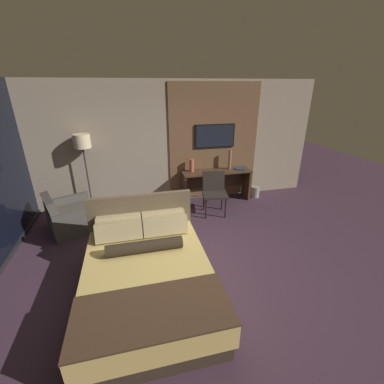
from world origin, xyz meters
TOP-DOWN VIEW (x-y plane):
  - ground_plane at (0.00, 0.00)m, footprint 16.00×16.00m
  - wall_back_tv_panel at (0.14, 2.59)m, footprint 7.20×0.09m
  - bed at (-0.80, -0.44)m, footprint 1.64×2.24m
  - desk at (1.10, 2.33)m, footprint 1.67×0.47m
  - tv at (1.10, 2.52)m, footprint 0.97×0.04m
  - desk_chair at (0.84, 1.69)m, footprint 0.60×0.59m
  - armchair_by_window at (-2.12, 1.67)m, footprint 1.13×1.16m
  - floor_lamp at (-1.81, 2.34)m, footprint 0.34×0.34m
  - vase_tall at (1.45, 2.36)m, footprint 0.07×0.07m
  - vase_short at (0.51, 2.40)m, footprint 0.11×0.11m
  - book at (1.68, 2.26)m, footprint 0.26×0.22m
  - waste_bin at (2.14, 2.25)m, footprint 0.22×0.22m

SIDE VIEW (x-z plane):
  - ground_plane at x=0.00m, z-range 0.00..0.00m
  - waste_bin at x=2.14m, z-range 0.00..0.28m
  - armchair_by_window at x=-2.12m, z-range -0.13..0.65m
  - bed at x=-0.80m, z-range -0.22..0.85m
  - desk at x=1.10m, z-range 0.13..0.90m
  - desk_chair at x=0.84m, z-range 0.10..1.02m
  - book at x=1.68m, z-range 0.77..0.80m
  - vase_short at x=0.51m, z-range 0.77..1.06m
  - vase_tall at x=1.45m, z-range 0.77..1.24m
  - wall_back_tv_panel at x=0.14m, z-range 0.00..2.80m
  - floor_lamp at x=-1.81m, z-range 0.60..2.35m
  - tv at x=1.10m, z-range 1.29..1.83m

